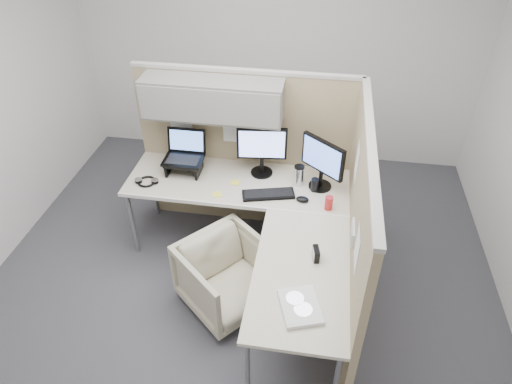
# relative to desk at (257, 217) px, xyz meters

# --- Properties ---
(ground) EXTENTS (4.50, 4.50, 0.00)m
(ground) POSITION_rel_desk_xyz_m (-0.12, -0.13, -0.69)
(ground) COLOR #3D3D42
(ground) RESTS_ON ground
(partition_back) EXTENTS (2.00, 0.36, 1.63)m
(partition_back) POSITION_rel_desk_xyz_m (-0.34, 0.70, 0.41)
(partition_back) COLOR tan
(partition_back) RESTS_ON ground
(partition_right) EXTENTS (0.07, 2.03, 1.63)m
(partition_right) POSITION_rel_desk_xyz_m (0.78, -0.19, 0.13)
(partition_right) COLOR tan
(partition_right) RESTS_ON ground
(desk) EXTENTS (2.00, 1.98, 0.73)m
(desk) POSITION_rel_desk_xyz_m (0.00, 0.00, 0.00)
(desk) COLOR beige
(desk) RESTS_ON ground
(office_chair) EXTENTS (0.90, 0.90, 0.68)m
(office_chair) POSITION_rel_desk_xyz_m (-0.19, -0.34, -0.35)
(office_chair) COLOR #C2B49A
(office_chair) RESTS_ON ground
(monitor_left) EXTENTS (0.44, 0.20, 0.47)m
(monitor_left) POSITION_rel_desk_xyz_m (-0.04, 0.57, 0.32)
(monitor_left) COLOR black
(monitor_left) RESTS_ON desk
(monitor_right) EXTENTS (0.36, 0.31, 0.47)m
(monitor_right) POSITION_rel_desk_xyz_m (0.49, 0.44, 0.32)
(monitor_right) COLOR black
(monitor_right) RESTS_ON desk
(laptop_station) EXTENTS (0.35, 0.30, 0.37)m
(laptop_station) POSITION_rel_desk_xyz_m (-0.74, 0.51, 0.18)
(laptop_station) COLOR black
(laptop_station) RESTS_ON desk
(keyboard) EXTENTS (0.47, 0.26, 0.02)m
(keyboard) POSITION_rel_desk_xyz_m (0.06, 0.25, 0.05)
(keyboard) COLOR black
(keyboard) RESTS_ON desk
(mouse) EXTENTS (0.12, 0.09, 0.04)m
(mouse) POSITION_rel_desk_xyz_m (0.36, 0.22, 0.06)
(mouse) COLOR black
(mouse) RESTS_ON desk
(travel_mug) EXTENTS (0.09, 0.09, 0.19)m
(travel_mug) POSITION_rel_desk_xyz_m (0.30, 0.45, 0.14)
(travel_mug) COLOR silver
(travel_mug) RESTS_ON desk
(soda_can_green) EXTENTS (0.07, 0.07, 0.12)m
(soda_can_green) POSITION_rel_desk_xyz_m (0.57, 0.15, 0.10)
(soda_can_green) COLOR #B21E1E
(soda_can_green) RESTS_ON desk
(soda_can_silver) EXTENTS (0.07, 0.07, 0.12)m
(soda_can_silver) POSITION_rel_desk_xyz_m (0.45, 0.38, 0.10)
(soda_can_silver) COLOR black
(soda_can_silver) RESTS_ON desk
(sticky_note_d) EXTENTS (0.09, 0.09, 0.01)m
(sticky_note_d) POSITION_rel_desk_xyz_m (-0.25, 0.38, 0.05)
(sticky_note_d) COLOR yellow
(sticky_note_d) RESTS_ON desk
(sticky_note_a) EXTENTS (0.10, 0.10, 0.01)m
(sticky_note_a) POSITION_rel_desk_xyz_m (-0.37, 0.19, 0.05)
(sticky_note_a) COLOR yellow
(sticky_note_a) RESTS_ON desk
(headphones) EXTENTS (0.21, 0.18, 0.03)m
(headphones) POSITION_rel_desk_xyz_m (-1.03, 0.26, 0.06)
(headphones) COLOR black
(headphones) RESTS_ON desk
(paper_stack) EXTENTS (0.33, 0.37, 0.03)m
(paper_stack) POSITION_rel_desk_xyz_m (0.43, -0.90, 0.06)
(paper_stack) COLOR white
(paper_stack) RESTS_ON desk
(desk_clock) EXTENTS (0.06, 0.11, 0.10)m
(desk_clock) POSITION_rel_desk_xyz_m (0.50, -0.44, 0.09)
(desk_clock) COLOR black
(desk_clock) RESTS_ON desk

